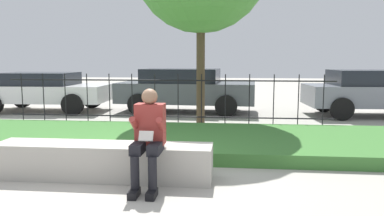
{
  "coord_description": "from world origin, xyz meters",
  "views": [
    {
      "loc": [
        1.59,
        -4.98,
        1.67
      ],
      "look_at": [
        0.89,
        1.7,
        0.8
      ],
      "focal_mm": 35.0,
      "sensor_mm": 36.0,
      "label": 1
    }
  ],
  "objects": [
    {
      "name": "ground_plane",
      "position": [
        0.0,
        0.0,
        0.0
      ],
      "size": [
        60.0,
        60.0,
        0.0
      ],
      "primitive_type": "plane",
      "color": "#A8A399"
    },
    {
      "name": "stone_bench",
      "position": [
        -0.19,
        0.0,
        0.22
      ],
      "size": [
        3.07,
        0.56,
        0.5
      ],
      "color": "#ADA89E",
      "rests_on": "ground_plane"
    },
    {
      "name": "person_seated_reader",
      "position": [
        0.54,
        -0.32,
        0.72
      ],
      "size": [
        0.42,
        0.73,
        1.3
      ],
      "color": "black",
      "rests_on": "ground_plane"
    },
    {
      "name": "grass_berm",
      "position": [
        0.0,
        2.12,
        0.11
      ],
      "size": [
        10.14,
        2.84,
        0.22
      ],
      "color": "#3D7533",
      "rests_on": "ground_plane"
    },
    {
      "name": "iron_fence",
      "position": [
        -0.0,
        4.12,
        0.7
      ],
      "size": [
        8.14,
        0.03,
        1.33
      ],
      "color": "black",
      "rests_on": "ground_plane"
    },
    {
      "name": "car_parked_left",
      "position": [
        -4.49,
        6.6,
        0.7
      ],
      "size": [
        4.14,
        2.1,
        1.26
      ],
      "rotation": [
        0.0,
        0.0,
        0.04
      ],
      "color": "silver",
      "rests_on": "ground_plane"
    },
    {
      "name": "car_parked_center",
      "position": [
        0.14,
        6.88,
        0.75
      ],
      "size": [
        4.4,
        2.16,
        1.39
      ],
      "rotation": [
        0.0,
        0.0,
        -0.06
      ],
      "color": "#4C5156",
      "rests_on": "ground_plane"
    },
    {
      "name": "car_parked_right",
      "position": [
        5.78,
        6.55,
        0.74
      ],
      "size": [
        4.01,
        2.05,
        1.37
      ],
      "rotation": [
        0.0,
        0.0,
        0.05
      ],
      "color": "slate",
      "rests_on": "ground_plane"
    }
  ]
}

